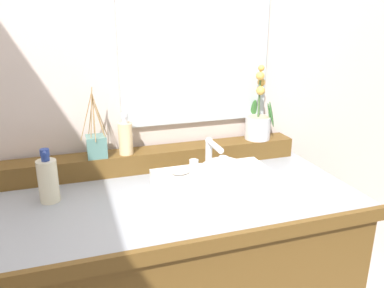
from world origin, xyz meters
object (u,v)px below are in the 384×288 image
object	(u,v)px
soap_dispenser	(126,137)
reed_diffuser	(96,145)
sink_basin	(222,191)
soap_bar	(180,171)
lotion_bottle	(48,180)
potted_plant	(258,122)

from	to	relation	value
soap_dispenser	reed_diffuser	distance (m)	0.11
sink_basin	reed_diffuser	bearing A→B (deg)	139.94
reed_diffuser	soap_bar	bearing A→B (deg)	-38.68
soap_dispenser	lotion_bottle	xyz separation A→B (m)	(-0.27, -0.16, -0.07)
sink_basin	potted_plant	size ratio (longest dim) A/B	1.32
sink_basin	soap_dispenser	xyz separation A→B (m)	(-0.26, 0.30, 0.12)
potted_plant	sink_basin	bearing A→B (deg)	-131.95
soap_bar	reed_diffuser	xyz separation A→B (m)	(-0.26, 0.21, 0.05)
potted_plant	soap_dispenser	distance (m)	0.55
potted_plant	reed_diffuser	distance (m)	0.66
sink_basin	lotion_bottle	world-z (taller)	lotion_bottle
soap_dispenser	reed_diffuser	xyz separation A→B (m)	(-0.11, 0.00, -0.02)
sink_basin	reed_diffuser	size ratio (longest dim) A/B	1.58
potted_plant	lotion_bottle	world-z (taller)	potted_plant
reed_diffuser	sink_basin	bearing A→B (deg)	-40.06
soap_bar	reed_diffuser	size ratio (longest dim) A/B	0.27
potted_plant	reed_diffuser	world-z (taller)	potted_plant
reed_diffuser	lotion_bottle	size ratio (longest dim) A/B	1.45
soap_bar	soap_dispenser	size ratio (longest dim) A/B	0.45
soap_dispenser	soap_bar	bearing A→B (deg)	-53.15
soap_dispenser	lotion_bottle	world-z (taller)	soap_dispenser
soap_dispenser	reed_diffuser	bearing A→B (deg)	177.70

